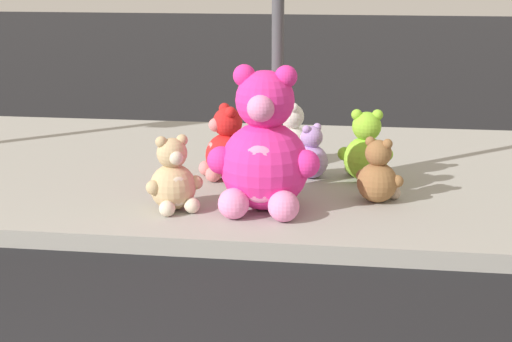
{
  "coord_description": "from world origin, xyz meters",
  "views": [
    {
      "loc": [
        1.77,
        -2.56,
        2.25
      ],
      "look_at": [
        0.91,
        3.6,
        0.55
      ],
      "focal_mm": 54.96,
      "sensor_mm": 36.0,
      "label": 1
    }
  ],
  "objects_px": {
    "plush_tan": "(173,181)",
    "plush_lime": "(366,152)",
    "plush_brown": "(378,176)",
    "plush_white": "(289,139)",
    "plush_lavender": "(310,156)",
    "sign_pole": "(278,5)",
    "plush_pink_large": "(264,153)",
    "plush_red": "(226,149)"
  },
  "relations": [
    {
      "from": "plush_pink_large",
      "to": "plush_red",
      "type": "height_order",
      "value": "plush_pink_large"
    },
    {
      "from": "plush_red",
      "to": "plush_tan",
      "type": "bearing_deg",
      "value": -103.58
    },
    {
      "from": "plush_white",
      "to": "plush_tan",
      "type": "xyz_separation_m",
      "value": [
        -0.83,
        -1.68,
        -0.01
      ]
    },
    {
      "from": "plush_brown",
      "to": "plush_lavender",
      "type": "bearing_deg",
      "value": 132.79
    },
    {
      "from": "plush_red",
      "to": "plush_tan",
      "type": "height_order",
      "value": "plush_red"
    },
    {
      "from": "plush_lavender",
      "to": "plush_brown",
      "type": "relative_size",
      "value": 0.92
    },
    {
      "from": "sign_pole",
      "to": "plush_lavender",
      "type": "xyz_separation_m",
      "value": [
        0.27,
        0.49,
        -1.48
      ]
    },
    {
      "from": "plush_white",
      "to": "plush_tan",
      "type": "height_order",
      "value": "plush_white"
    },
    {
      "from": "plush_lavender",
      "to": "plush_tan",
      "type": "height_order",
      "value": "plush_tan"
    },
    {
      "from": "plush_red",
      "to": "plush_lime",
      "type": "bearing_deg",
      "value": 4.59
    },
    {
      "from": "plush_lavender",
      "to": "plush_white",
      "type": "height_order",
      "value": "plush_white"
    },
    {
      "from": "plush_red",
      "to": "plush_lavender",
      "type": "bearing_deg",
      "value": 7.37
    },
    {
      "from": "sign_pole",
      "to": "plush_red",
      "type": "bearing_deg",
      "value": 144.91
    },
    {
      "from": "sign_pole",
      "to": "plush_brown",
      "type": "xyz_separation_m",
      "value": [
        0.93,
        -0.21,
        -1.46
      ]
    },
    {
      "from": "sign_pole",
      "to": "plush_white",
      "type": "height_order",
      "value": "sign_pole"
    },
    {
      "from": "plush_red",
      "to": "plush_lavender",
      "type": "relative_size",
      "value": 1.35
    },
    {
      "from": "plush_brown",
      "to": "plush_tan",
      "type": "distance_m",
      "value": 1.8
    },
    {
      "from": "plush_lime",
      "to": "plush_lavender",
      "type": "distance_m",
      "value": 0.54
    },
    {
      "from": "plush_brown",
      "to": "plush_red",
      "type": "bearing_deg",
      "value": 157.91
    },
    {
      "from": "plush_tan",
      "to": "plush_lime",
      "type": "bearing_deg",
      "value": 36.32
    },
    {
      "from": "sign_pole",
      "to": "plush_tan",
      "type": "relative_size",
      "value": 4.9
    },
    {
      "from": "plush_lime",
      "to": "plush_tan",
      "type": "bearing_deg",
      "value": -143.68
    },
    {
      "from": "plush_pink_large",
      "to": "plush_tan",
      "type": "distance_m",
      "value": 0.81
    },
    {
      "from": "plush_white",
      "to": "plush_tan",
      "type": "relative_size",
      "value": 1.02
    },
    {
      "from": "sign_pole",
      "to": "plush_tan",
      "type": "height_order",
      "value": "sign_pole"
    },
    {
      "from": "plush_white",
      "to": "plush_brown",
      "type": "distance_m",
      "value": 1.5
    },
    {
      "from": "plush_lavender",
      "to": "sign_pole",
      "type": "bearing_deg",
      "value": -119.06
    },
    {
      "from": "plush_brown",
      "to": "plush_lime",
      "type": "bearing_deg",
      "value": 99.26
    },
    {
      "from": "plush_lime",
      "to": "plush_tan",
      "type": "relative_size",
      "value": 1.07
    },
    {
      "from": "plush_pink_large",
      "to": "plush_brown",
      "type": "relative_size",
      "value": 2.13
    },
    {
      "from": "plush_lime",
      "to": "plush_red",
      "type": "height_order",
      "value": "plush_red"
    },
    {
      "from": "plush_pink_large",
      "to": "plush_tan",
      "type": "xyz_separation_m",
      "value": [
        -0.77,
        -0.11,
        -0.24
      ]
    },
    {
      "from": "plush_lime",
      "to": "plush_brown",
      "type": "height_order",
      "value": "plush_lime"
    },
    {
      "from": "sign_pole",
      "to": "plush_pink_large",
      "type": "height_order",
      "value": "sign_pole"
    },
    {
      "from": "plush_red",
      "to": "plush_lavender",
      "type": "height_order",
      "value": "plush_red"
    },
    {
      "from": "plush_brown",
      "to": "plush_white",
      "type": "bearing_deg",
      "value": 127.33
    },
    {
      "from": "plush_brown",
      "to": "sign_pole",
      "type": "bearing_deg",
      "value": 167.04
    },
    {
      "from": "plush_red",
      "to": "sign_pole",
      "type": "bearing_deg",
      "value": -35.09
    },
    {
      "from": "plush_lime",
      "to": "plush_red",
      "type": "bearing_deg",
      "value": -175.41
    },
    {
      "from": "plush_pink_large",
      "to": "plush_white",
      "type": "distance_m",
      "value": 1.58
    },
    {
      "from": "sign_pole",
      "to": "plush_pink_large",
      "type": "xyz_separation_m",
      "value": [
        -0.05,
        -0.59,
        -1.2
      ]
    },
    {
      "from": "plush_lavender",
      "to": "plush_white",
      "type": "xyz_separation_m",
      "value": [
        -0.26,
        0.49,
        0.05
      ]
    }
  ]
}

